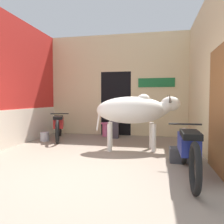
% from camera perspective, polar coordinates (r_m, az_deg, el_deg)
% --- Properties ---
extents(ground_plane, '(30.00, 30.00, 0.00)m').
position_cam_1_polar(ground_plane, '(3.65, -10.84, -16.35)').
color(ground_plane, gray).
extents(wall_left_shopfront, '(0.25, 4.20, 3.43)m').
position_cam_1_polar(wall_left_shopfront, '(6.48, -24.18, 6.83)').
color(wall_left_shopfront, red).
rests_on(wall_left_shopfront, ground_plane).
extents(wall_back_with_doorway, '(4.70, 0.93, 3.43)m').
position_cam_1_polar(wall_back_with_doorway, '(7.75, 1.53, 5.23)').
color(wall_back_with_doorway, beige).
rests_on(wall_back_with_doorway, ground_plane).
extents(wall_right_with_door, '(0.22, 4.20, 3.43)m').
position_cam_1_polar(wall_right_with_door, '(5.37, 23.64, 7.98)').
color(wall_right_with_door, beige).
rests_on(wall_right_with_door, ground_plane).
extents(cow, '(2.07, 0.95, 1.36)m').
position_cam_1_polar(cow, '(5.30, 5.98, 0.43)').
color(cow, silver).
rests_on(cow, ground_plane).
extents(motorcycle_near, '(0.58, 2.07, 0.79)m').
position_cam_1_polar(motorcycle_near, '(3.71, 19.31, -8.86)').
color(motorcycle_near, black).
rests_on(motorcycle_near, ground_plane).
extents(motorcycle_far, '(0.86, 1.86, 0.78)m').
position_cam_1_polar(motorcycle_far, '(6.90, -13.75, -3.34)').
color(motorcycle_far, black).
rests_on(motorcycle_far, ground_plane).
extents(shopkeeper_seated, '(0.36, 0.34, 1.21)m').
position_cam_1_polar(shopkeeper_seated, '(6.97, 0.85, -1.47)').
color(shopkeeper_seated, '#3D3842').
rests_on(shopkeeper_seated, ground_plane).
extents(plastic_stool, '(0.38, 0.38, 0.45)m').
position_cam_1_polar(plastic_stool, '(7.32, -1.49, -4.45)').
color(plastic_stool, '#DB6093').
rests_on(plastic_stool, ground_plane).
extents(crate, '(0.44, 0.32, 0.28)m').
position_cam_1_polar(crate, '(4.55, 17.56, -10.65)').
color(crate, '#38383D').
rests_on(crate, ground_plane).
extents(bucket, '(0.26, 0.26, 0.26)m').
position_cam_1_polar(bucket, '(6.81, -17.18, -6.13)').
color(bucket, '#A8A8B2').
rests_on(bucket, ground_plane).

